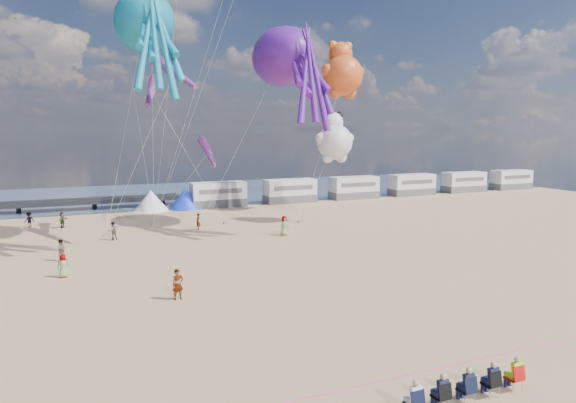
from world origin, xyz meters
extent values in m
plane|color=tan|center=(0.00, 0.00, 0.00)|extent=(120.00, 120.00, 0.00)
plane|color=#39526E|center=(0.00, 55.00, 0.02)|extent=(120.00, 120.00, 0.00)
cube|color=silver|center=(6.00, 40.00, 1.50)|extent=(6.60, 2.50, 3.00)
cube|color=silver|center=(15.50, 40.00, 1.50)|extent=(6.60, 2.50, 3.00)
cube|color=silver|center=(25.00, 40.00, 1.50)|extent=(6.60, 2.50, 3.00)
cube|color=silver|center=(34.50, 40.00, 1.50)|extent=(6.60, 2.50, 3.00)
cube|color=silver|center=(44.00, 40.00, 1.50)|extent=(6.60, 2.50, 3.00)
cube|color=silver|center=(53.50, 40.00, 1.50)|extent=(6.60, 2.50, 3.00)
cone|color=white|center=(-2.00, 40.00, 1.20)|extent=(4.00, 4.00, 2.40)
cone|color=#1933CC|center=(2.00, 40.00, 1.20)|extent=(4.00, 4.00, 2.40)
cylinder|color=#F2338C|center=(0.00, -5.00, 0.02)|extent=(34.00, 0.03, 0.03)
imported|color=tan|center=(-5.31, 7.36, 0.86)|extent=(0.69, 0.51, 1.73)
imported|color=#7F6659|center=(-11.18, 14.53, 0.76)|extent=(0.59, 0.42, 1.52)
imported|color=#7F6659|center=(-11.38, 19.10, 0.79)|extent=(0.83, 0.59, 1.58)
imported|color=#7F6659|center=(-14.31, 34.10, 0.74)|extent=(0.91, 0.85, 1.49)
imported|color=#7F6659|center=(-11.37, 32.69, 0.75)|extent=(0.75, 0.95, 1.50)
imported|color=#7F6659|center=(0.33, 26.55, 0.79)|extent=(0.51, 1.47, 1.57)
imported|color=#7F6659|center=(6.79, 21.08, 0.88)|extent=(0.74, 0.60, 1.76)
imported|color=#7F6659|center=(-7.39, 25.01, 0.79)|extent=(0.89, 0.73, 1.57)
cube|color=gray|center=(-7.79, 26.87, 0.11)|extent=(0.50, 0.35, 0.22)
cube|color=gray|center=(0.88, 28.24, 0.11)|extent=(0.50, 0.35, 0.22)
cube|color=gray|center=(10.80, 26.39, 0.11)|extent=(0.50, 0.35, 0.22)
cube|color=gray|center=(3.58, 28.47, 0.11)|extent=(0.50, 0.35, 0.22)
cube|color=gray|center=(-3.12, 30.59, 0.11)|extent=(0.50, 0.35, 0.22)
camera|label=1|loc=(-10.45, -20.22, 9.35)|focal=32.00mm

